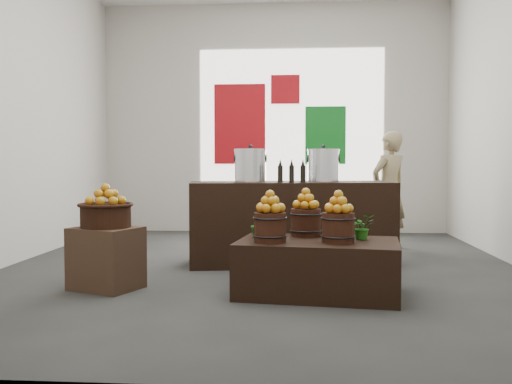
# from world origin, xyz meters

# --- Properties ---
(ground) EXTENTS (7.00, 7.00, 0.00)m
(ground) POSITION_xyz_m (0.00, 0.00, 0.00)
(ground) COLOR #32322F
(ground) RESTS_ON ground
(back_wall) EXTENTS (6.00, 0.04, 4.00)m
(back_wall) POSITION_xyz_m (0.00, 3.50, 2.00)
(back_wall) COLOR beige
(back_wall) RESTS_ON ground
(back_opening) EXTENTS (3.20, 0.02, 2.40)m
(back_opening) POSITION_xyz_m (0.30, 3.48, 2.00)
(back_opening) COLOR white
(back_opening) RESTS_ON back_wall
(deco_red_left) EXTENTS (0.90, 0.04, 1.40)m
(deco_red_left) POSITION_xyz_m (-0.60, 3.47, 1.90)
(deco_red_left) COLOR #A90D14
(deco_red_left) RESTS_ON back_wall
(deco_green_right) EXTENTS (0.70, 0.04, 1.00)m
(deco_green_right) POSITION_xyz_m (0.90, 3.47, 1.70)
(deco_green_right) COLOR #10691D
(deco_green_right) RESTS_ON back_wall
(deco_red_upper) EXTENTS (0.50, 0.04, 0.50)m
(deco_red_upper) POSITION_xyz_m (0.20, 3.47, 2.50)
(deco_red_upper) COLOR #A90D14
(deco_red_upper) RESTS_ON back_wall
(crate) EXTENTS (0.74, 0.69, 0.60)m
(crate) POSITION_xyz_m (-1.42, -1.19, 0.30)
(crate) COLOR #4F3725
(crate) RESTS_ON ground
(wicker_basket) EXTENTS (0.48, 0.48, 0.22)m
(wicker_basket) POSITION_xyz_m (-1.42, -1.19, 0.71)
(wicker_basket) COLOR black
(wicker_basket) RESTS_ON crate
(apples_in_basket) EXTENTS (0.38, 0.38, 0.20)m
(apples_in_basket) POSITION_xyz_m (-1.42, -1.19, 0.92)
(apples_in_basket) COLOR #9E1505
(apples_in_basket) RESTS_ON wicker_basket
(display_table) EXTENTS (1.57, 1.08, 0.51)m
(display_table) POSITION_xyz_m (0.62, -1.28, 0.25)
(display_table) COLOR black
(display_table) RESTS_ON ground
(apple_bucket_front_left) EXTENTS (0.29, 0.29, 0.27)m
(apple_bucket_front_left) POSITION_xyz_m (0.18, -1.42, 0.64)
(apple_bucket_front_left) COLOR #35190E
(apple_bucket_front_left) RESTS_ON display_table
(apples_in_bucket_front_left) EXTENTS (0.22, 0.22, 0.20)m
(apples_in_bucket_front_left) POSITION_xyz_m (0.18, -1.42, 0.88)
(apples_in_bucket_front_left) COLOR #9E1505
(apples_in_bucket_front_left) RESTS_ON apple_bucket_front_left
(apple_bucket_front_right) EXTENTS (0.29, 0.29, 0.27)m
(apple_bucket_front_right) POSITION_xyz_m (0.79, -1.41, 0.64)
(apple_bucket_front_right) COLOR #35190E
(apple_bucket_front_right) RESTS_ON display_table
(apples_in_bucket_front_right) EXTENTS (0.22, 0.22, 0.20)m
(apples_in_bucket_front_right) POSITION_xyz_m (0.79, -1.41, 0.88)
(apples_in_bucket_front_right) COLOR #9E1505
(apples_in_bucket_front_right) RESTS_ON apple_bucket_front_right
(apple_bucket_rear) EXTENTS (0.29, 0.29, 0.27)m
(apple_bucket_rear) POSITION_xyz_m (0.51, -0.99, 0.64)
(apple_bucket_rear) COLOR #35190E
(apple_bucket_rear) RESTS_ON display_table
(apples_in_bucket_rear) EXTENTS (0.22, 0.22, 0.20)m
(apples_in_bucket_rear) POSITION_xyz_m (0.51, -0.99, 0.88)
(apples_in_bucket_rear) COLOR #9E1505
(apples_in_bucket_rear) RESTS_ON apple_bucket_rear
(herb_garnish_right) EXTENTS (0.26, 0.24, 0.24)m
(herb_garnish_right) POSITION_xyz_m (1.03, -1.18, 0.63)
(herb_garnish_right) COLOR #1A5A13
(herb_garnish_right) RESTS_ON display_table
(herb_garnish_left) EXTENTS (0.15, 0.13, 0.25)m
(herb_garnish_left) POSITION_xyz_m (0.04, -1.08, 0.63)
(herb_garnish_left) COLOR #1A5A13
(herb_garnish_left) RESTS_ON display_table
(counter) EXTENTS (2.52, 1.13, 0.99)m
(counter) POSITION_xyz_m (0.35, 0.33, 0.50)
(counter) COLOR black
(counter) RESTS_ON ground
(stock_pot_left) EXTENTS (0.38, 0.38, 0.38)m
(stock_pot_left) POSITION_xyz_m (-0.14, 0.25, 1.18)
(stock_pot_left) COLOR silver
(stock_pot_left) RESTS_ON counter
(stock_pot_center) EXTENTS (0.38, 0.38, 0.38)m
(stock_pot_center) POSITION_xyz_m (0.73, 0.38, 1.18)
(stock_pot_center) COLOR silver
(stock_pot_center) RESTS_ON counter
(oil_cruets) EXTENTS (0.27, 0.11, 0.28)m
(oil_cruets) POSITION_xyz_m (0.39, 0.09, 1.13)
(oil_cruets) COLOR black
(oil_cruets) RESTS_ON counter
(shopper) EXTENTS (0.73, 0.69, 1.67)m
(shopper) POSITION_xyz_m (1.72, 1.66, 0.84)
(shopper) COLOR #928159
(shopper) RESTS_ON ground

